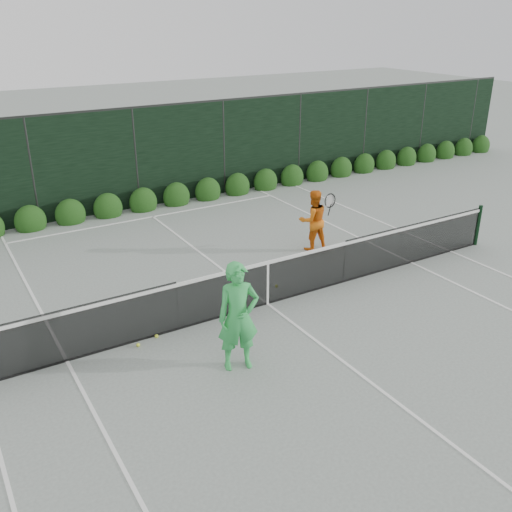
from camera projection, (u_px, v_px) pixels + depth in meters
ground at (267, 304)px, 11.85m from camera, size 80.00×80.00×0.00m
tennis_net at (267, 281)px, 11.63m from camera, size 12.90×0.10×1.07m
player_woman at (238, 317)px, 9.41m from camera, size 0.79×0.62×1.92m
player_man at (313, 220)px, 14.30m from camera, size 0.93×0.72×1.56m
court_lines at (267, 304)px, 11.85m from camera, size 11.03×23.83×0.01m
windscreen_fence at (358, 289)px, 9.12m from camera, size 32.00×21.07×3.06m
hedge_row at (143, 203)px, 17.39m from camera, size 31.66×0.65×0.94m
tennis_balls at (196, 320)px, 11.17m from camera, size 3.54×0.80×0.07m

